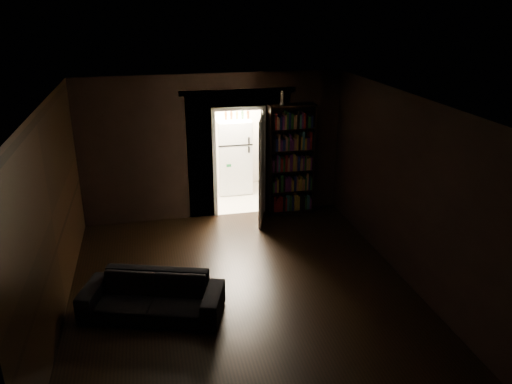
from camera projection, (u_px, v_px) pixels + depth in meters
ground at (241, 287)px, 7.50m from camera, size 5.50×5.50×0.00m
room_walls at (227, 159)px, 7.87m from camera, size 5.02×5.61×2.84m
kitchen_alcove at (229, 141)px, 10.69m from camera, size 2.20×1.80×2.60m
sofa at (152, 290)px, 6.74m from camera, size 2.06×1.37×0.73m
bookshelf at (291, 160)px, 9.77m from camera, size 0.96×0.61×2.20m
refrigerator at (233, 155)px, 11.01m from camera, size 0.93×0.89×1.65m
door at (261, 170)px, 9.42m from camera, size 0.30×0.83×2.05m
figurine at (282, 98)px, 9.29m from camera, size 0.09×0.09×0.26m
bottles at (237, 114)px, 10.62m from camera, size 0.60×0.27×0.25m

